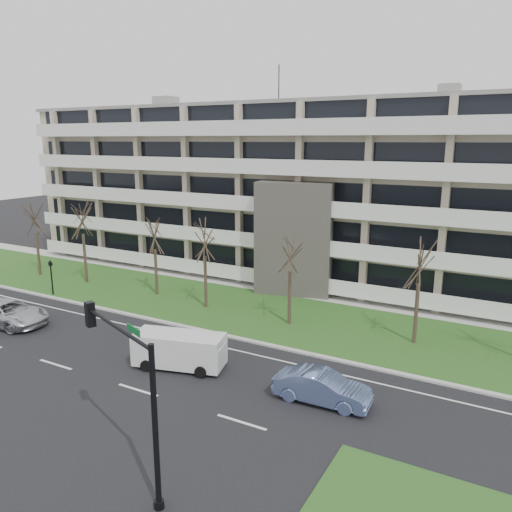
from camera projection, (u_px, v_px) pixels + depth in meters
The scene contains 17 objects.
ground at pixel (138, 390), 24.86m from camera, with size 160.00×160.00×0.00m, color black.
grass_verge at pixel (261, 312), 35.93m from camera, with size 90.00×10.00×0.06m, color #2A4C19.
curb at pixel (224, 335), 31.66m from camera, with size 90.00×0.35×0.12m, color #B2B2AD.
sidewalk at pixel (293, 292), 40.62m from camera, with size 90.00×2.00×0.08m, color #B2B2AD.
lane_edge_line at pixel (211, 344), 30.40m from camera, with size 90.00×0.12×0.01m, color white.
apartment_building at pixel (327, 192), 44.71m from camera, with size 60.50×15.10×18.75m.
silver_pickup at pixel (7, 313), 33.53m from camera, with size 2.73×5.91×1.64m, color silver.
blue_sedan at pixel (322, 387), 23.57m from camera, with size 1.61×4.62×1.52m, color #6E82BF.
white_van at pixel (180, 348), 27.12m from camera, with size 5.24×3.04×1.92m.
traffic_signal at pixel (130, 381), 17.31m from camera, with size 5.01×2.20×6.19m.
pedestrian_signal at pixel (51, 273), 39.64m from camera, with size 0.30×0.26×2.88m.
tree_0 at pixel (34, 216), 44.73m from camera, with size 3.54×3.54×7.08m.
tree_1 at pixel (82, 215), 42.18m from camera, with size 3.85×3.85×7.71m.
tree_2 at pixel (154, 231), 38.97m from camera, with size 3.33×3.33×6.67m.
tree_3 at pixel (204, 236), 35.90m from camera, with size 3.48×3.48×6.96m.
tree_4 at pixel (290, 250), 32.59m from camera, with size 3.30×3.30×6.60m.
tree_5 at pixel (420, 260), 29.43m from camera, with size 3.36×3.36×6.72m.
Camera 1 is at (16.13, -17.00, 12.18)m, focal length 35.00 mm.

